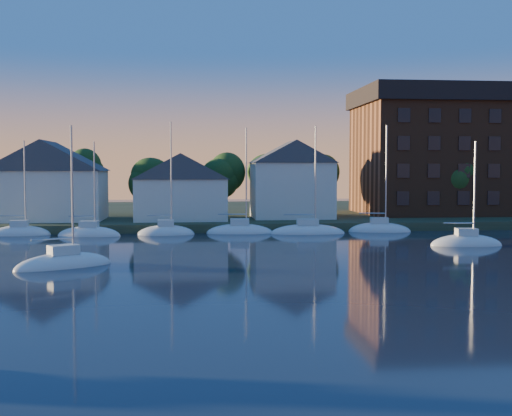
{
  "coord_description": "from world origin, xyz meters",
  "views": [
    {
      "loc": [
        -4.71,
        -22.1,
        7.28
      ],
      "look_at": [
        -0.29,
        22.0,
        4.55
      ],
      "focal_mm": 45.0,
      "sensor_mm": 36.0,
      "label": 1
    }
  ],
  "objects": [
    {
      "name": "drifting_sailboat_left",
      "position": [
        -14.16,
        26.07,
        0.1
      ],
      "size": [
        7.59,
        5.92,
        11.57
      ],
      "rotation": [
        0.0,
        0.0,
        0.55
      ],
      "color": "white",
      "rests_on": "ground"
    },
    {
      "name": "moored_fleet",
      "position": [
        -12.0,
        49.0,
        0.1
      ],
      "size": [
        63.5,
        2.4,
        12.05
      ],
      "color": "white",
      "rests_on": "ground"
    },
    {
      "name": "condo_block",
      "position": [
        34.0,
        64.95,
        9.79
      ],
      "size": [
        31.0,
        17.0,
        17.4
      ],
      "color": "brown",
      "rests_on": "shoreline_land"
    },
    {
      "name": "clubhouse_east",
      "position": [
        8.0,
        59.0,
        6.0
      ],
      "size": [
        10.5,
        8.4,
        9.8
      ],
      "color": "white",
      "rests_on": "shoreline_land"
    },
    {
      "name": "clubhouse_centre",
      "position": [
        -6.0,
        57.0,
        5.13
      ],
      "size": [
        11.55,
        8.4,
        8.08
      ],
      "color": "white",
      "rests_on": "shoreline_land"
    },
    {
      "name": "wooden_dock",
      "position": [
        0.0,
        52.0,
        0.0
      ],
      "size": [
        120.0,
        3.0,
        1.0
      ],
      "primitive_type": "cube",
      "color": "brown",
      "rests_on": "ground"
    },
    {
      "name": "tree_line",
      "position": [
        2.0,
        63.0,
        7.18
      ],
      "size": [
        93.4,
        5.4,
        8.9
      ],
      "color": "#342118",
      "rests_on": "shoreline_land"
    },
    {
      "name": "clubhouse_west",
      "position": [
        -22.0,
        58.0,
        5.93
      ],
      "size": [
        13.65,
        9.45,
        9.64
      ],
      "color": "white",
      "rests_on": "shoreline_land"
    },
    {
      "name": "drifting_sailboat_right",
      "position": [
        21.09,
        35.83,
        0.1
      ],
      "size": [
        6.98,
        2.9,
        10.94
      ],
      "rotation": [
        0.0,
        0.0,
        -0.09
      ],
      "color": "white",
      "rests_on": "ground"
    },
    {
      "name": "ground",
      "position": [
        0.0,
        0.0,
        0.0
      ],
      "size": [
        260.0,
        260.0,
        0.0
      ],
      "primitive_type": "plane",
      "color": "black",
      "rests_on": "ground"
    },
    {
      "name": "shoreline_land",
      "position": [
        0.0,
        75.0,
        0.0
      ],
      "size": [
        160.0,
        50.0,
        2.0
      ],
      "primitive_type": "cube",
      "color": "#2D3921",
      "rests_on": "ground"
    }
  ]
}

